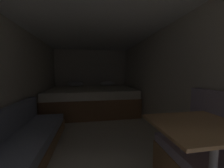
# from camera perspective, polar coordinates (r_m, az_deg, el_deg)

# --- Properties ---
(ground_plane) EXTENTS (7.04, 7.04, 0.00)m
(ground_plane) POSITION_cam_1_polar(r_m,az_deg,el_deg) (2.67, -7.74, -21.39)
(ground_plane) COLOR beige
(wall_back) EXTENTS (2.70, 0.05, 2.02)m
(wall_back) POSITION_cam_1_polar(r_m,az_deg,el_deg) (4.94, -8.95, 2.93)
(wall_back) COLOR beige
(wall_back) RESTS_ON ground
(wall_left) EXTENTS (0.05, 5.04, 2.02)m
(wall_left) POSITION_cam_1_polar(r_m,az_deg,el_deg) (2.71, -37.36, 0.26)
(wall_left) COLOR beige
(wall_left) RESTS_ON ground
(wall_right) EXTENTS (0.05, 5.04, 2.02)m
(wall_right) POSITION_cam_1_polar(r_m,az_deg,el_deg) (2.78, 20.50, 1.08)
(wall_right) COLOR beige
(wall_right) RESTS_ON ground
(ceiling_slab) EXTENTS (2.70, 5.04, 0.05)m
(ceiling_slab) POSITION_cam_1_polar(r_m,az_deg,el_deg) (2.54, -8.34, 24.73)
(ceiling_slab) COLOR white
(ceiling_slab) RESTS_ON wall_left
(bed) EXTENTS (2.48, 1.76, 0.88)m
(bed) POSITION_cam_1_polar(r_m,az_deg,el_deg) (4.08, -8.62, -6.69)
(bed) COLOR brown
(bed) RESTS_ON ground
(sofa_left) EXTENTS (0.66, 2.61, 0.69)m
(sofa_left) POSITION_cam_1_polar(r_m,az_deg,el_deg) (2.06, -38.84, -24.15)
(sofa_left) COLOR #9E7247
(sofa_left) RESTS_ON ground
(dinette_table) EXTENTS (0.70, 0.60, 0.78)m
(dinette_table) POSITION_cam_1_polar(r_m,az_deg,el_deg) (1.34, 33.25, -18.95)
(dinette_table) COLOR #9E7247
(dinette_table) RESTS_ON ground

